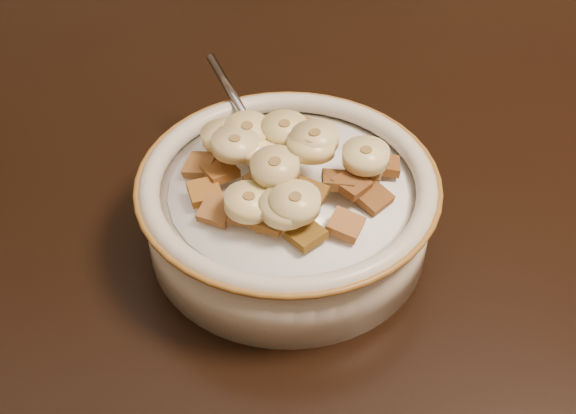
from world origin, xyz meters
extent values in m
cube|color=black|center=(0.00, 0.00, 0.73)|extent=(1.44, 0.96, 0.04)
cube|color=black|center=(0.16, 0.54, 0.48)|extent=(0.52, 0.52, 0.96)
cylinder|color=silver|center=(0.00, -0.17, 0.77)|extent=(0.19, 0.19, 0.05)
cylinder|color=white|center=(0.00, -0.17, 0.80)|extent=(0.16, 0.16, 0.00)
ellipsoid|color=#B2B6BB|center=(-0.01, -0.14, 0.80)|extent=(0.05, 0.05, 0.01)
cube|color=brown|center=(-0.03, -0.20, 0.81)|extent=(0.03, 0.03, 0.01)
cube|color=brown|center=(-0.05, -0.14, 0.81)|extent=(0.03, 0.03, 0.01)
cube|color=brown|center=(-0.01, -0.21, 0.81)|extent=(0.03, 0.03, 0.01)
cube|color=#98501F|center=(0.02, -0.11, 0.80)|extent=(0.03, 0.03, 0.01)
cube|color=#995A2B|center=(-0.05, -0.19, 0.81)|extent=(0.03, 0.03, 0.01)
cube|color=brown|center=(0.05, -0.19, 0.80)|extent=(0.03, 0.03, 0.01)
cube|color=olive|center=(-0.01, -0.19, 0.81)|extent=(0.03, 0.03, 0.01)
cube|color=brown|center=(0.01, -0.20, 0.81)|extent=(0.03, 0.03, 0.01)
cube|color=#985A1B|center=(-0.05, -0.17, 0.81)|extent=(0.02, 0.02, 0.01)
cube|color=brown|center=(0.04, -0.19, 0.81)|extent=(0.03, 0.03, 0.01)
cube|color=brown|center=(0.03, -0.18, 0.81)|extent=(0.02, 0.02, 0.01)
cube|color=brown|center=(-0.01, -0.18, 0.82)|extent=(0.03, 0.03, 0.01)
cube|color=brown|center=(0.00, -0.13, 0.81)|extent=(0.02, 0.02, 0.01)
cube|color=brown|center=(0.01, -0.22, 0.80)|extent=(0.03, 0.03, 0.01)
cube|color=brown|center=(-0.04, -0.16, 0.81)|extent=(0.03, 0.03, 0.01)
cube|color=brown|center=(0.03, -0.22, 0.81)|extent=(0.03, 0.03, 0.01)
cube|color=brown|center=(0.07, -0.16, 0.80)|extent=(0.02, 0.02, 0.01)
cube|color=#955C19|center=(-0.01, -0.21, 0.81)|extent=(0.03, 0.03, 0.01)
cube|color=#925A2F|center=(-0.02, -0.11, 0.80)|extent=(0.03, 0.03, 0.01)
cube|color=#945C2F|center=(0.06, -0.17, 0.81)|extent=(0.03, 0.03, 0.01)
cylinder|color=beige|center=(-0.01, -0.21, 0.82)|extent=(0.04, 0.04, 0.01)
cylinder|color=beige|center=(0.00, -0.21, 0.82)|extent=(0.03, 0.03, 0.01)
cylinder|color=#EFCE87|center=(-0.03, -0.15, 0.83)|extent=(0.04, 0.04, 0.01)
cylinder|color=tan|center=(-0.01, -0.18, 0.83)|extent=(0.04, 0.04, 0.02)
cylinder|color=#E6C98A|center=(0.02, -0.17, 0.83)|extent=(0.04, 0.04, 0.02)
cylinder|color=beige|center=(-0.02, -0.14, 0.83)|extent=(0.04, 0.04, 0.01)
cylinder|color=#FEDF9B|center=(-0.03, -0.20, 0.82)|extent=(0.04, 0.04, 0.01)
cylinder|color=#FFE6A5|center=(-0.03, -0.13, 0.82)|extent=(0.04, 0.04, 0.01)
cylinder|color=beige|center=(0.05, -0.17, 0.82)|extent=(0.04, 0.04, 0.01)
cylinder|color=#FFE393|center=(-0.02, -0.15, 0.82)|extent=(0.04, 0.04, 0.01)
cylinder|color=#FADD93|center=(0.01, -0.14, 0.83)|extent=(0.04, 0.04, 0.01)
cylinder|color=#FFE99E|center=(0.02, -0.16, 0.83)|extent=(0.04, 0.04, 0.01)
camera|label=1|loc=(-0.05, -0.52, 1.12)|focal=45.00mm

